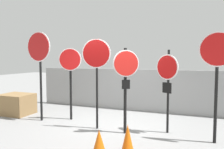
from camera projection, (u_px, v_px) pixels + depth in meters
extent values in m
plane|color=gray|center=(115.00, 127.00, 6.26)|extent=(40.00, 40.00, 0.00)
cube|color=gray|center=(135.00, 90.00, 8.29)|extent=(8.12, 0.12, 1.57)
cylinder|color=black|center=(41.00, 81.00, 6.89)|extent=(0.07, 0.07, 2.55)
cylinder|color=white|center=(39.00, 47.00, 6.76)|extent=(0.93, 0.13, 0.93)
cylinder|color=red|center=(38.00, 47.00, 6.75)|extent=(0.87, 0.12, 0.87)
cylinder|color=black|center=(71.00, 86.00, 7.03)|extent=(0.07, 0.07, 2.15)
cylinder|color=white|center=(70.00, 59.00, 6.91)|extent=(0.67, 0.30, 0.72)
cylinder|color=red|center=(70.00, 59.00, 6.89)|extent=(0.62, 0.27, 0.66)
cylinder|color=black|center=(97.00, 88.00, 6.09)|extent=(0.06, 0.06, 2.31)
cylinder|color=white|center=(96.00, 53.00, 5.96)|extent=(0.80, 0.16, 0.81)
cylinder|color=#AD0F0F|center=(96.00, 53.00, 5.95)|extent=(0.74, 0.15, 0.75)
cylinder|color=black|center=(125.00, 91.00, 5.71)|extent=(0.08, 0.08, 2.25)
cylinder|color=white|center=(126.00, 63.00, 5.60)|extent=(0.59, 0.41, 0.69)
cylinder|color=red|center=(126.00, 63.00, 5.58)|extent=(0.54, 0.37, 0.63)
cube|color=black|center=(126.00, 84.00, 5.64)|extent=(0.19, 0.14, 0.24)
cylinder|color=black|center=(168.00, 92.00, 5.74)|extent=(0.06, 0.06, 2.20)
cylinder|color=white|center=(167.00, 67.00, 5.66)|extent=(0.59, 0.35, 0.66)
cylinder|color=#AD0F0F|center=(167.00, 67.00, 5.65)|extent=(0.54, 0.32, 0.60)
cube|color=black|center=(167.00, 88.00, 5.70)|extent=(0.25, 0.15, 0.28)
cylinder|color=black|center=(216.00, 89.00, 5.02)|extent=(0.07, 0.07, 2.56)
cylinder|color=white|center=(218.00, 49.00, 4.90)|extent=(0.80, 0.08, 0.80)
cylinder|color=red|center=(218.00, 49.00, 4.89)|extent=(0.74, 0.07, 0.74)
cone|color=#E05B0C|center=(128.00, 139.00, 4.47)|extent=(0.28, 0.28, 0.61)
cone|color=#E05B0C|center=(99.00, 146.00, 4.06)|extent=(0.37, 0.37, 0.64)
cube|color=olive|center=(17.00, 104.00, 7.75)|extent=(1.07, 0.89, 0.72)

